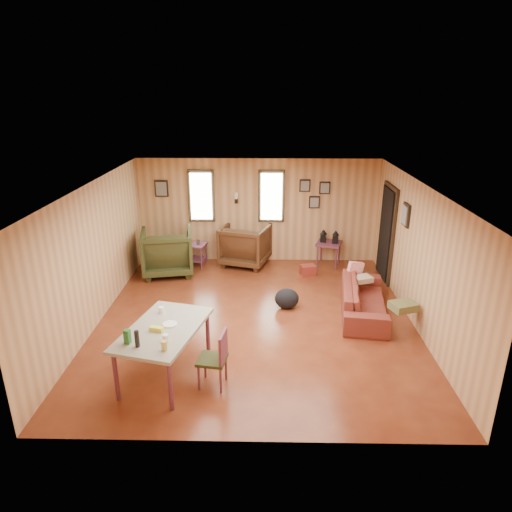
{
  "coord_description": "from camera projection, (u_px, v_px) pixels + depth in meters",
  "views": [
    {
      "loc": [
        0.15,
        -7.23,
        3.87
      ],
      "look_at": [
        0.0,
        0.4,
        1.05
      ],
      "focal_mm": 32.0,
      "sensor_mm": 36.0,
      "label": 1
    }
  ],
  "objects": [
    {
      "name": "end_table",
      "position": [
        195.0,
        251.0,
        10.45
      ],
      "size": [
        0.59,
        0.55,
        0.64
      ],
      "rotation": [
        0.0,
        0.0,
        -0.2
      ],
      "color": "brown",
      "rests_on": "ground"
    },
    {
      "name": "dining_table",
      "position": [
        163.0,
        333.0,
        6.27
      ],
      "size": [
        1.25,
        1.69,
        1.0
      ],
      "rotation": [
        0.0,
        0.0,
        -0.25
      ],
      "color": "gray",
      "rests_on": "ground"
    },
    {
      "name": "room",
      "position": [
        266.0,
        250.0,
        7.96
      ],
      "size": [
        5.54,
        6.04,
        2.44
      ],
      "color": "brown",
      "rests_on": "ground"
    },
    {
      "name": "side_table",
      "position": [
        329.0,
        241.0,
        10.39
      ],
      "size": [
        0.67,
        0.67,
        0.85
      ],
      "rotation": [
        0.0,
        0.0,
        -0.31
      ],
      "color": "brown",
      "rests_on": "ground"
    },
    {
      "name": "recliner_brown",
      "position": [
        245.0,
        243.0,
        10.48
      ],
      "size": [
        1.24,
        1.2,
        1.04
      ],
      "primitive_type": "imported",
      "rotation": [
        0.0,
        0.0,
        2.84
      ],
      "color": "#4C2C16",
      "rests_on": "ground"
    },
    {
      "name": "dining_chair",
      "position": [
        217.0,
        356.0,
        6.16
      ],
      "size": [
        0.43,
        0.43,
        0.83
      ],
      "rotation": [
        0.0,
        0.0,
        -0.16
      ],
      "color": "#343819",
      "rests_on": "ground"
    },
    {
      "name": "backpack",
      "position": [
        287.0,
        299.0,
        8.46
      ],
      "size": [
        0.53,
        0.46,
        0.39
      ],
      "rotation": [
        0.0,
        0.0,
        -0.32
      ],
      "color": "black",
      "rests_on": "ground"
    },
    {
      "name": "cooler",
      "position": [
        308.0,
        270.0,
        10.0
      ],
      "size": [
        0.36,
        0.29,
        0.23
      ],
      "rotation": [
        0.0,
        0.0,
        0.24
      ],
      "color": "maroon",
      "rests_on": "ground"
    },
    {
      "name": "sofa_pillows",
      "position": [
        379.0,
        289.0,
        8.12
      ],
      "size": [
        0.97,
        1.72,
        0.36
      ],
      "rotation": [
        0.0,
        0.0,
        0.36
      ],
      "color": "brown",
      "rests_on": "sofa"
    },
    {
      "name": "recliner_green",
      "position": [
        167.0,
        250.0,
        9.95
      ],
      "size": [
        1.24,
        1.18,
        1.1
      ],
      "primitive_type": "imported",
      "rotation": [
        0.0,
        0.0,
        -2.95
      ],
      "color": "#343819",
      "rests_on": "ground"
    },
    {
      "name": "sofa",
      "position": [
        364.0,
        294.0,
        8.2
      ],
      "size": [
        0.84,
        2.01,
        0.76
      ],
      "primitive_type": "imported",
      "rotation": [
        0.0,
        0.0,
        1.43
      ],
      "color": "maroon",
      "rests_on": "ground"
    }
  ]
}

